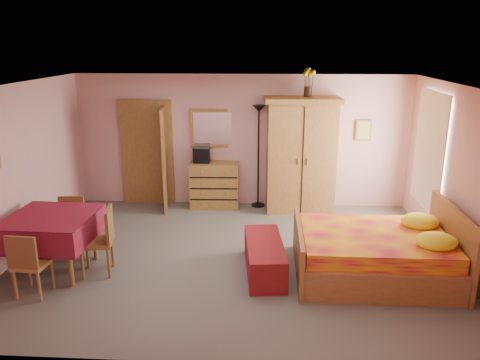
# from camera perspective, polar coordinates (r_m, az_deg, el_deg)

# --- Properties ---
(floor) EXTENTS (6.50, 6.50, 0.00)m
(floor) POSITION_cam_1_polar(r_m,az_deg,el_deg) (7.30, -0.94, -9.35)
(floor) COLOR #615D55
(floor) RESTS_ON ground
(ceiling) EXTENTS (6.50, 6.50, 0.00)m
(ceiling) POSITION_cam_1_polar(r_m,az_deg,el_deg) (6.60, -1.05, 11.43)
(ceiling) COLOR brown
(ceiling) RESTS_ON wall_back
(wall_back) EXTENTS (6.50, 0.10, 2.60)m
(wall_back) POSITION_cam_1_polar(r_m,az_deg,el_deg) (9.26, 0.21, 4.76)
(wall_back) COLOR #D09798
(wall_back) RESTS_ON floor
(wall_front) EXTENTS (6.50, 0.10, 2.60)m
(wall_front) POSITION_cam_1_polar(r_m,az_deg,el_deg) (4.50, -3.47, -8.27)
(wall_front) COLOR #D09798
(wall_front) RESTS_ON floor
(wall_left) EXTENTS (0.10, 5.00, 2.60)m
(wall_left) POSITION_cam_1_polar(r_m,az_deg,el_deg) (7.79, -25.58, 0.86)
(wall_left) COLOR #D09798
(wall_left) RESTS_ON floor
(wall_right) EXTENTS (0.10, 5.00, 2.60)m
(wall_right) POSITION_cam_1_polar(r_m,az_deg,el_deg) (7.34, 25.19, 0.04)
(wall_right) COLOR #D09798
(wall_right) RESTS_ON floor
(doorway) EXTENTS (1.06, 0.12, 2.15)m
(doorway) POSITION_cam_1_polar(r_m,az_deg,el_deg) (9.59, -11.24, 3.16)
(doorway) COLOR #9E6B35
(doorway) RESTS_ON floor
(window) EXTENTS (0.08, 1.40, 1.95)m
(window) POSITION_cam_1_polar(r_m,az_deg,el_deg) (8.39, 22.16, 3.34)
(window) COLOR white
(window) RESTS_ON wall_right
(picture_back) EXTENTS (0.30, 0.04, 0.40)m
(picture_back) POSITION_cam_1_polar(r_m,az_deg,el_deg) (9.35, 14.81, 5.89)
(picture_back) COLOR #D8BF59
(picture_back) RESTS_ON wall_back
(chest_of_drawers) EXTENTS (0.98, 0.51, 0.91)m
(chest_of_drawers) POSITION_cam_1_polar(r_m,az_deg,el_deg) (9.31, -3.11, -0.58)
(chest_of_drawers) COLOR olive
(chest_of_drawers) RESTS_ON floor
(wall_mirror) EXTENTS (0.98, 0.13, 0.77)m
(wall_mirror) POSITION_cam_1_polar(r_m,az_deg,el_deg) (9.26, -3.06, 6.31)
(wall_mirror) COLOR white
(wall_mirror) RESTS_ON wall_back
(stereo) EXTENTS (0.32, 0.24, 0.30)m
(stereo) POSITION_cam_1_polar(r_m,az_deg,el_deg) (9.20, -4.70, 3.06)
(stereo) COLOR black
(stereo) RESTS_ON chest_of_drawers
(floor_lamp) EXTENTS (0.30, 0.30, 2.03)m
(floor_lamp) POSITION_cam_1_polar(r_m,az_deg,el_deg) (9.18, 2.26, 2.82)
(floor_lamp) COLOR black
(floor_lamp) RESTS_ON floor
(wardrobe) EXTENTS (1.45, 0.81, 2.20)m
(wardrobe) POSITION_cam_1_polar(r_m,az_deg,el_deg) (8.99, 7.40, 2.97)
(wardrobe) COLOR #AD753A
(wardrobe) RESTS_ON floor
(sunflower_vase) EXTENTS (0.23, 0.23, 0.53)m
(sunflower_vase) POSITION_cam_1_polar(r_m,az_deg,el_deg) (8.84, 8.33, 11.69)
(sunflower_vase) COLOR yellow
(sunflower_vase) RESTS_ON wardrobe
(bed) EXTENTS (2.20, 1.74, 1.02)m
(bed) POSITION_cam_1_polar(r_m,az_deg,el_deg) (6.85, 16.03, -7.17)
(bed) COLOR #B81230
(bed) RESTS_ON floor
(bench) EXTENTS (0.64, 1.41, 0.46)m
(bench) POSITION_cam_1_polar(r_m,az_deg,el_deg) (6.78, 3.00, -9.37)
(bench) COLOR maroon
(bench) RESTS_ON floor
(dining_table) EXTENTS (1.19, 1.19, 0.85)m
(dining_table) POSITION_cam_1_polar(r_m,az_deg,el_deg) (7.22, -21.72, -7.20)
(dining_table) COLOR maroon
(dining_table) RESTS_ON floor
(chair_south) EXTENTS (0.43, 0.43, 0.89)m
(chair_south) POSITION_cam_1_polar(r_m,az_deg,el_deg) (6.68, -24.02, -9.21)
(chair_south) COLOR #AF773B
(chair_south) RESTS_ON floor
(chair_north) EXTENTS (0.43, 0.43, 0.87)m
(chair_north) POSITION_cam_1_polar(r_m,az_deg,el_deg) (7.75, -20.03, -5.32)
(chair_north) COLOR #A06536
(chair_north) RESTS_ON floor
(chair_west) EXTENTS (0.57, 0.57, 0.94)m
(chair_west) POSITION_cam_1_polar(r_m,az_deg,el_deg) (7.49, -26.57, -6.57)
(chair_west) COLOR #945D32
(chair_west) RESTS_ON floor
(chair_east) EXTENTS (0.51, 0.51, 0.97)m
(chair_east) POSITION_cam_1_polar(r_m,az_deg,el_deg) (6.94, -17.12, -7.16)
(chair_east) COLOR #905D30
(chair_east) RESTS_ON floor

